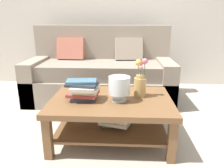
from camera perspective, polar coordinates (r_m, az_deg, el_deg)
The scene contains 7 objects.
ground_plane at distance 2.57m, azimuth -1.45°, elevation -9.85°, with size 10.00×10.00×0.00m, color #ADA393.
back_wall at distance 3.95m, azimuth 0.29°, elevation 19.67°, with size 6.40×0.12×2.70m, color beige.
couch at distance 3.21m, azimuth -2.99°, elevation 2.55°, with size 2.05×0.90×1.06m.
coffee_table at distance 2.11m, azimuth -0.12°, elevation -6.89°, with size 1.14×0.80×0.43m.
book_stack_main at distance 2.02m, azimuth -7.59°, elevation -1.53°, with size 0.31×0.26×0.19m.
glass_hurricane_vase at distance 1.97m, azimuth 1.94°, elevation -0.54°, with size 0.20×0.20×0.23m.
flower_pitcher at distance 2.10m, azimuth 7.42°, elevation 0.35°, with size 0.12×0.12×0.37m.
Camera 1 is at (0.18, -2.29, 1.16)m, focal length 34.75 mm.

